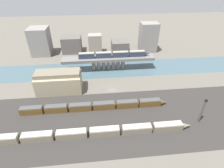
{
  "coord_description": "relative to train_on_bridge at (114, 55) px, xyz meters",
  "views": [
    {
      "loc": [
        -8.54,
        -83.35,
        60.0
      ],
      "look_at": [
        0.0,
        0.76,
        3.67
      ],
      "focal_mm": 28.0,
      "sensor_mm": 36.0,
      "label": 1
    }
  ],
  "objects": [
    {
      "name": "train_yard_mid",
      "position": [
        -14.01,
        -41.24,
        -9.21
      ],
      "size": [
        74.11,
        3.19,
        3.75
      ],
      "color": "brown",
      "rests_on": "ground"
    },
    {
      "name": "bridge",
      "position": [
        -3.8,
        -0.0,
        -4.06
      ],
      "size": [
        62.91,
        8.29,
        9.16
      ],
      "color": "slate",
      "rests_on": "ground"
    },
    {
      "name": "city_block_far_right",
      "position": [
        32.09,
        29.83,
        0.77
      ],
      "size": [
        14.12,
        10.89,
        23.64
      ],
      "primitive_type": "cube",
      "color": "gray",
      "rests_on": "ground"
    },
    {
      "name": "city_block_left",
      "position": [
        -31.73,
        34.12,
        -4.48
      ],
      "size": [
        15.84,
        12.97,
        13.14
      ],
      "primitive_type": "cube",
      "color": "#605B56",
      "rests_on": "ground"
    },
    {
      "name": "ground_plane",
      "position": [
        -3.8,
        -25.52,
        -11.05
      ],
      "size": [
        400.0,
        400.0,
        0.0
      ],
      "primitive_type": "plane",
      "color": "#666056"
    },
    {
      "name": "city_block_right",
      "position": [
        8.59,
        31.32,
        -6.52
      ],
      "size": [
        14.0,
        13.39,
        9.07
      ],
      "primitive_type": "cube",
      "color": "#605B56",
      "rests_on": "ground"
    },
    {
      "name": "train_yard_near",
      "position": [
        -15.53,
        -58.05,
        -9.28
      ],
      "size": [
        87.01,
        3.19,
        3.61
      ],
      "color": "gray",
      "rests_on": "ground"
    },
    {
      "name": "signal_tower",
      "position": [
        33.83,
        -54.92,
        -4.51
      ],
      "size": [
        1.0,
        0.88,
        13.17
      ],
      "color": "#4C4C51",
      "rests_on": "ground"
    },
    {
      "name": "train_on_bridge",
      "position": [
        0.0,
        0.0,
        0.0
      ],
      "size": [
        48.7,
        2.92,
        3.85
      ],
      "color": "#2D384C",
      "rests_on": "bridge"
    },
    {
      "name": "railbed_yard",
      "position": [
        -3.8,
        -49.52,
        -11.05
      ],
      "size": [
        280.0,
        42.0,
        0.01
      ],
      "primitive_type": "cube",
      "color": "#33302D",
      "rests_on": "ground"
    },
    {
      "name": "river_water",
      "position": [
        -3.8,
        -0.0,
        -11.05
      ],
      "size": [
        320.0,
        23.86,
        0.01
      ],
      "primitive_type": "cube",
      "color": "#47606B",
      "rests_on": "ground"
    },
    {
      "name": "city_block_far_left",
      "position": [
        -55.92,
        31.73,
        -0.19
      ],
      "size": [
        14.89,
        14.79,
        21.72
      ],
      "primitive_type": "cube",
      "color": "gray",
      "rests_on": "ground"
    },
    {
      "name": "city_block_center",
      "position": [
        -12.26,
        30.06,
        -3.29
      ],
      "size": [
        10.64,
        8.35,
        15.53
      ],
      "primitive_type": "cube",
      "color": "gray",
      "rests_on": "ground"
    },
    {
      "name": "warehouse_building",
      "position": [
        -33.97,
        -22.66,
        -5.09
      ],
      "size": [
        25.1,
        12.4,
        12.53
      ],
      "color": "tan",
      "rests_on": "ground"
    }
  ]
}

